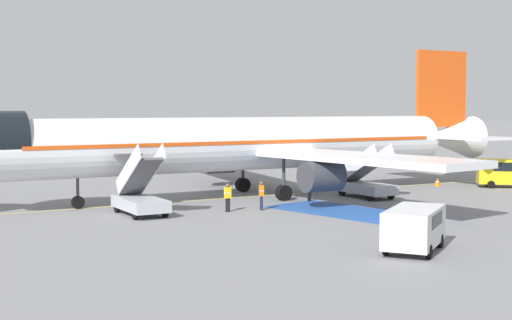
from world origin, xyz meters
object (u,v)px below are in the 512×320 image
boarding_stairs_forward (140,198)px  ground_crew_2 (261,193)px  boarding_stairs_aft (366,184)px  ground_crew_0 (309,186)px  service_van_0 (414,225)px  fuel_tanker (145,153)px  traffic_cone_0 (437,182)px  ground_crew_1 (228,195)px  airliner (251,144)px  service_van_1 (509,171)px

boarding_stairs_forward → ground_crew_2: (6.87, -3.62, 0.04)m
boarding_stairs_aft → ground_crew_0: 4.80m
service_van_0 → ground_crew_2: size_ratio=2.62×
fuel_tanker → ground_crew_0: bearing=-5.1°
traffic_cone_0 → ground_crew_1: bearing=178.4°
ground_crew_1 → traffic_cone_0: (22.74, -0.65, -0.71)m
fuel_tanker → ground_crew_2: 33.63m
boarding_stairs_forward → ground_crew_2: boarding_stairs_forward is taller
boarding_stairs_aft → service_van_0: bearing=-121.8°
boarding_stairs_forward → boarding_stairs_aft: bearing=0.0°
service_van_0 → ground_crew_2: bearing=142.3°
boarding_stairs_aft → fuel_tanker: size_ratio=0.56×
fuel_tanker → ground_crew_2: bearing=-14.0°
boarding_stairs_aft → ground_crew_2: bearing=-169.1°
airliner → traffic_cone_0: 17.68m
fuel_tanker → ground_crew_1: fuel_tanker is taller
service_van_1 → ground_crew_1: 26.66m
airliner → ground_crew_0: 5.67m
boarding_stairs_forward → ground_crew_0: 12.68m
airliner → ground_crew_2: size_ratio=23.90×
ground_crew_0 → ground_crew_2: ground_crew_2 is taller
service_van_0 → service_van_1: 29.70m
airliner → fuel_tanker: bearing=-4.0°
airliner → ground_crew_2: 7.55m
airliner → fuel_tanker: 27.03m
ground_crew_1 → traffic_cone_0: ground_crew_1 is taller
service_van_1 → ground_crew_1: bearing=-50.0°
service_van_1 → ground_crew_1: size_ratio=2.82×
boarding_stairs_aft → ground_crew_1: 12.30m
ground_crew_0 → ground_crew_2: bearing=15.8°
ground_crew_0 → boarding_stairs_aft: bearing=169.9°
airliner → ground_crew_1: airliner is taller
ground_crew_2 → traffic_cone_0: size_ratio=2.79×
boarding_stairs_forward → ground_crew_0: size_ratio=3.05×
airliner → traffic_cone_0: bearing=-94.7°
boarding_stairs_aft → service_van_1: boarding_stairs_aft is taller
boarding_stairs_forward → boarding_stairs_aft: boarding_stairs_forward is taller
fuel_tanker → ground_crew_2: (-12.23, -31.32, -0.67)m
service_van_1 → ground_crew_2: size_ratio=2.73×
ground_crew_2 → traffic_cone_0: (20.63, 0.22, -0.75)m
traffic_cone_0 → fuel_tanker: bearing=105.1°
boarding_stairs_aft → ground_crew_0: (-4.60, 1.36, 0.05)m
boarding_stairs_forward → ground_crew_1: size_ratio=3.06×
fuel_tanker → service_van_1: bearing=25.6°
boarding_stairs_forward → ground_crew_2: bearing=-14.4°
boarding_stairs_aft → service_van_0: (-14.05, -13.96, 0.21)m
boarding_stairs_aft → traffic_cone_0: bearing=17.0°
ground_crew_2 → boarding_stairs_forward: bearing=-92.1°
fuel_tanker → ground_crew_0: fuel_tanker is taller
boarding_stairs_forward → service_van_1: 31.92m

